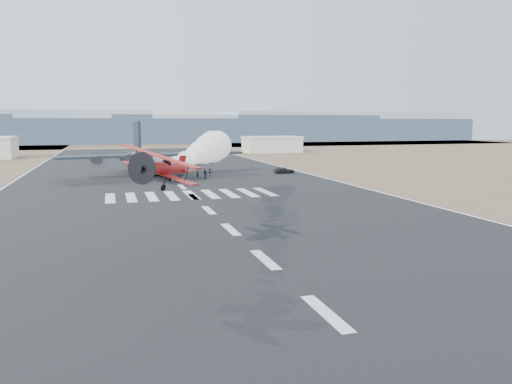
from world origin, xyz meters
name	(u,v)px	position (x,y,z in m)	size (l,w,h in m)	color
ground	(326,313)	(0.00, 0.00, 0.00)	(500.00, 500.00, 0.00)	black
scrub_far	(134,145)	(0.00, 230.00, 0.00)	(500.00, 80.00, 0.00)	brown
runway_markings	(182,187)	(0.00, 60.00, 0.01)	(60.00, 260.00, 0.01)	silver
ridge_seg_c	(1,127)	(-65.00, 260.00, 8.50)	(150.00, 50.00, 17.00)	#879AAC
ridge_seg_d	(131,130)	(0.00, 260.00, 6.50)	(150.00, 50.00, 13.00)	#879AAC
ridge_seg_e	(244,128)	(65.00, 260.00, 7.50)	(150.00, 50.00, 15.00)	#879AAC
ridge_seg_f	(344,126)	(130.00, 260.00, 8.50)	(150.00, 50.00, 17.00)	#879AAC
ridge_seg_g	(434,129)	(195.00, 260.00, 6.50)	(150.00, 50.00, 13.00)	#879AAC
hangar_right	(272,144)	(46.00, 150.00, 3.01)	(20.50, 12.50, 5.90)	beige
aerobatic_biplane	(163,168)	(-7.93, 13.34, 7.61)	(6.55, 6.31, 3.37)	#A22A0A
smoke_trail	(212,147)	(1.29, 39.50, 7.85)	(12.91, 32.04, 4.24)	white
transport_aircraft	(151,161)	(-3.41, 80.78, 2.91)	(38.91, 31.85, 11.28)	#1F232E
support_vehicle	(284,170)	(24.86, 76.87, 0.64)	(2.13, 4.62, 1.28)	black
crew_a	(204,172)	(6.78, 75.16, 0.86)	(0.63, 0.52, 1.72)	black
crew_b	(138,175)	(-6.65, 73.77, 0.85)	(0.83, 0.51, 1.70)	black
crew_c	(210,172)	(8.21, 76.54, 0.79)	(1.02, 0.47, 1.58)	black
crew_d	(172,174)	(0.04, 73.60, 0.80)	(0.94, 0.48, 1.60)	black
crew_e	(166,175)	(-1.34, 71.73, 0.92)	(0.89, 0.55, 1.83)	black
crew_f	(146,173)	(-4.83, 76.67, 0.86)	(1.59, 0.51, 1.71)	black
crew_g	(198,174)	(4.94, 72.60, 0.80)	(0.58, 0.48, 1.60)	black
crew_h	(206,175)	(6.26, 70.82, 0.84)	(0.82, 0.50, 1.68)	black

